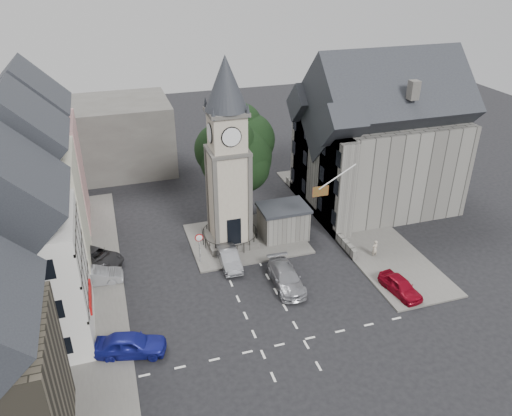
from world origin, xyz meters
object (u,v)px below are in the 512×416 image
object	(u,v)px
stone_shelter	(283,221)
car_east_red	(400,286)
clock_tower	(228,157)
pedestrian	(375,249)
car_west_blue	(131,344)

from	to	relation	value
stone_shelter	car_east_red	world-z (taller)	stone_shelter
clock_tower	pedestrian	world-z (taller)	clock_tower
clock_tower	pedestrian	xyz separation A→B (m)	(10.98, -5.99, -7.31)
stone_shelter	pedestrian	size ratio (longest dim) A/B	2.66
clock_tower	pedestrian	bearing A→B (deg)	-28.61
clock_tower	stone_shelter	xyz separation A→B (m)	(4.80, -0.49, -6.57)
clock_tower	car_west_blue	bearing A→B (deg)	-130.08
car_east_red	pedestrian	world-z (taller)	pedestrian
car_east_red	clock_tower	bearing A→B (deg)	124.64
clock_tower	stone_shelter	size ratio (longest dim) A/B	3.78
stone_shelter	car_east_red	size ratio (longest dim) A/B	1.11
stone_shelter	car_west_blue	xyz separation A→B (m)	(-14.35, -10.86, -0.78)
stone_shelter	clock_tower	bearing A→B (deg)	174.16
clock_tower	car_west_blue	world-z (taller)	clock_tower
car_west_blue	car_east_red	bearing A→B (deg)	-74.98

